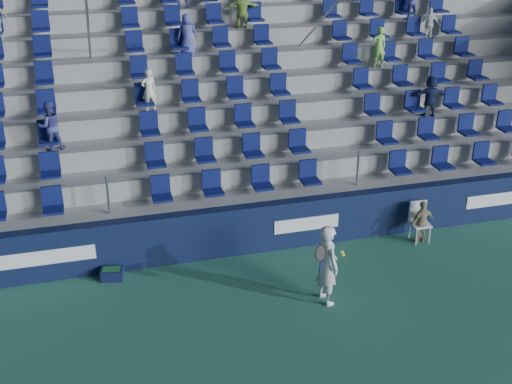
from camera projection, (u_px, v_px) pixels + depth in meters
ground at (284, 330)px, 12.51m from camera, size 70.00×70.00×0.00m
sponsor_wall at (244, 229)px, 15.01m from camera, size 24.00×0.32×1.20m
grandstand at (201, 104)px, 18.83m from camera, size 24.00×8.17×6.63m
tennis_player at (327, 264)px, 13.04m from camera, size 0.69×0.71×1.77m
line_judge_chair at (419, 218)px, 15.61m from camera, size 0.46×0.47×0.99m
line_judge at (422, 222)px, 15.49m from camera, size 0.67×0.37×1.09m
ball_bin at (112, 273)px, 14.11m from camera, size 0.52×0.39×0.27m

